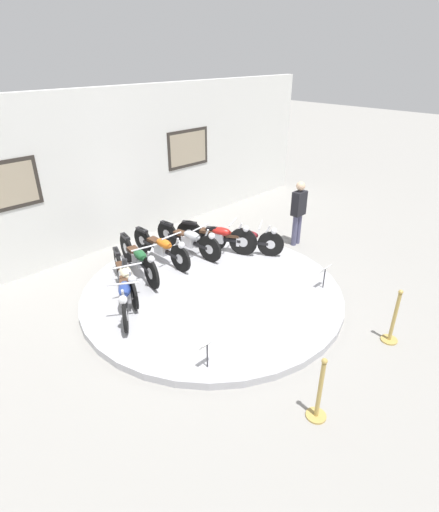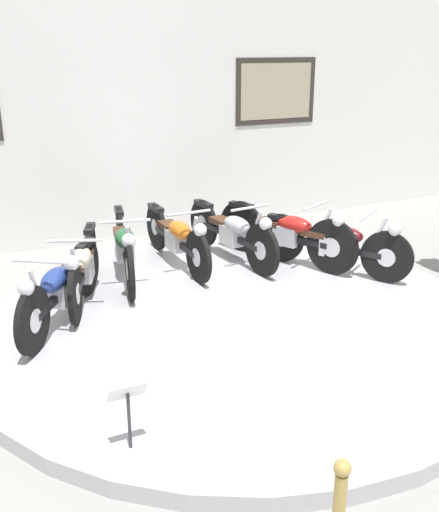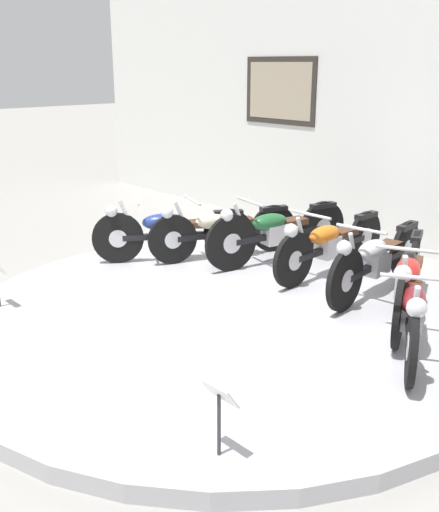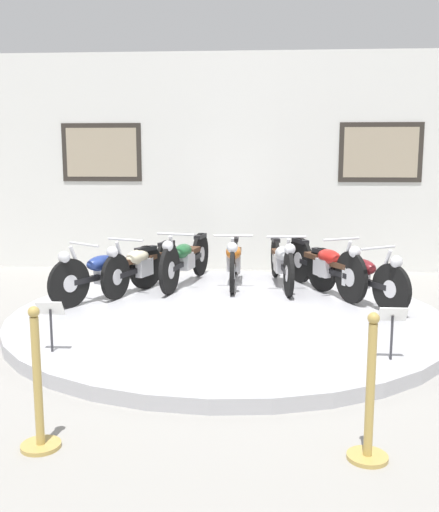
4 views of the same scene
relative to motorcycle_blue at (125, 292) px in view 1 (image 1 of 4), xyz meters
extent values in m
plane|color=gray|center=(1.62, -0.61, -0.52)|extent=(60.00, 60.00, 0.00)
cylinder|color=#ADADB2|center=(1.62, -0.61, -0.45)|extent=(5.21, 5.21, 0.14)
cube|color=silver|center=(1.62, 2.90, 1.35)|extent=(14.00, 0.20, 3.74)
cube|color=#2D2823|center=(-0.78, 2.79, 1.54)|extent=(1.40, 0.02, 1.00)
cube|color=tan|center=(-0.78, 2.79, 1.54)|extent=(1.24, 0.02, 0.84)
cube|color=#2D2823|center=(4.02, 2.79, 1.54)|extent=(1.40, 0.02, 1.00)
cube|color=tan|center=(4.02, 2.79, 1.54)|extent=(1.24, 0.02, 0.84)
cylinder|color=black|center=(-0.35, -0.53, -0.07)|extent=(0.39, 0.55, 0.62)
cylinder|color=silver|center=(-0.35, -0.53, -0.07)|extent=(0.17, 0.22, 0.22)
cylinder|color=black|center=(0.40, 0.60, -0.07)|extent=(0.39, 0.55, 0.62)
cylinder|color=silver|center=(0.40, 0.60, -0.07)|extent=(0.17, 0.22, 0.22)
cube|color=black|center=(0.02, 0.04, -0.07)|extent=(0.75, 1.07, 0.07)
cube|color=silver|center=(0.00, 0.00, -0.05)|extent=(0.34, 0.38, 0.24)
ellipsoid|color=navy|center=(-0.05, -0.08, 0.11)|extent=(0.45, 0.52, 0.20)
cube|color=#472D1E|center=(0.15, 0.22, 0.07)|extent=(0.34, 0.38, 0.07)
cube|color=black|center=(0.40, 0.60, 0.20)|extent=(0.28, 0.35, 0.06)
cylinder|color=silver|center=(-0.27, -0.40, 0.13)|extent=(0.18, 0.23, 0.54)
cylinder|color=silver|center=(-0.21, -0.31, 0.39)|extent=(0.47, 0.33, 0.03)
sphere|color=silver|center=(-0.38, -0.58, 0.27)|extent=(0.15, 0.15, 0.15)
cylinder|color=black|center=(0.12, -0.06, -0.07)|extent=(0.26, 0.59, 0.61)
cylinder|color=silver|center=(0.12, -0.06, -0.07)|extent=(0.14, 0.22, 0.21)
cylinder|color=black|center=(0.60, 1.20, -0.07)|extent=(0.26, 0.59, 0.61)
cylinder|color=silver|center=(0.60, 1.20, -0.07)|extent=(0.14, 0.22, 0.21)
cube|color=black|center=(0.36, 0.57, -0.07)|extent=(0.50, 1.19, 0.07)
cube|color=silver|center=(0.35, 0.53, -0.05)|extent=(0.30, 0.37, 0.24)
ellipsoid|color=beige|center=(0.31, 0.44, 0.11)|extent=(0.37, 0.53, 0.20)
cube|color=#472D1E|center=(0.44, 0.78, 0.07)|extent=(0.30, 0.37, 0.07)
cube|color=black|center=(0.60, 1.20, 0.18)|extent=(0.22, 0.37, 0.06)
cylinder|color=silver|center=(0.18, 0.08, 0.13)|extent=(0.13, 0.25, 0.54)
cylinder|color=silver|center=(0.21, 0.18, 0.39)|extent=(0.52, 0.22, 0.03)
sphere|color=silver|center=(0.10, -0.12, 0.27)|extent=(0.15, 0.15, 0.15)
cylinder|color=black|center=(0.78, 0.27, -0.04)|extent=(0.20, 0.67, 0.67)
cylinder|color=silver|center=(0.78, 0.27, -0.04)|extent=(0.11, 0.24, 0.24)
cylinder|color=black|center=(1.07, 1.59, -0.04)|extent=(0.20, 0.67, 0.67)
cylinder|color=silver|center=(1.07, 1.59, -0.04)|extent=(0.11, 0.24, 0.24)
cube|color=black|center=(0.93, 0.93, -0.04)|extent=(0.33, 1.23, 0.07)
cube|color=silver|center=(0.92, 0.90, -0.02)|extent=(0.26, 0.36, 0.24)
ellipsoid|color=#1E562D|center=(0.90, 0.80, 0.14)|extent=(0.32, 0.52, 0.20)
cube|color=#472D1E|center=(0.97, 1.15, 0.10)|extent=(0.26, 0.36, 0.07)
cube|color=black|center=(1.07, 1.59, 0.25)|extent=(0.17, 0.37, 0.06)
cylinder|color=silver|center=(0.82, 0.42, 0.16)|extent=(0.10, 0.25, 0.54)
cylinder|color=silver|center=(0.84, 0.53, 0.42)|extent=(0.53, 0.15, 0.03)
sphere|color=silver|center=(0.77, 0.22, 0.30)|extent=(0.15, 0.15, 0.15)
cylinder|color=black|center=(1.63, 0.39, -0.07)|extent=(0.06, 0.62, 0.61)
cylinder|color=silver|center=(1.63, 0.39, -0.07)|extent=(0.07, 0.22, 0.22)
cylinder|color=black|center=(1.61, 1.74, -0.07)|extent=(0.06, 0.62, 0.61)
cylinder|color=silver|center=(1.61, 1.74, -0.07)|extent=(0.07, 0.22, 0.22)
cube|color=black|center=(1.62, 1.06, -0.07)|extent=(0.09, 1.24, 0.07)
cube|color=silver|center=(1.62, 1.02, -0.05)|extent=(0.20, 0.32, 0.24)
ellipsoid|color=#D16619|center=(1.63, 0.92, 0.11)|extent=(0.23, 0.48, 0.20)
cube|color=#472D1E|center=(1.62, 1.28, 0.07)|extent=(0.20, 0.32, 0.07)
cube|color=black|center=(1.61, 1.74, 0.19)|extent=(0.11, 0.36, 0.06)
cylinder|color=silver|center=(1.63, 0.54, 0.13)|extent=(0.05, 0.25, 0.54)
cylinder|color=silver|center=(1.63, 0.65, 0.39)|extent=(0.54, 0.04, 0.03)
sphere|color=silver|center=(1.63, 0.33, 0.27)|extent=(0.15, 0.15, 0.15)
cylinder|color=black|center=(2.39, 0.26, -0.06)|extent=(0.13, 0.63, 0.63)
cylinder|color=silver|center=(2.39, 0.26, -0.06)|extent=(0.09, 0.23, 0.22)
cylinder|color=black|center=(2.24, 1.60, -0.06)|extent=(0.13, 0.63, 0.63)
cylinder|color=silver|center=(2.24, 1.60, -0.06)|extent=(0.09, 0.23, 0.22)
cube|color=black|center=(2.32, 0.93, -0.06)|extent=(0.21, 1.24, 0.07)
cube|color=silver|center=(2.32, 0.89, -0.04)|extent=(0.23, 0.34, 0.24)
ellipsoid|color=#B2B5BA|center=(2.33, 0.80, 0.12)|extent=(0.27, 0.50, 0.20)
cube|color=#472D1E|center=(2.29, 1.15, 0.08)|extent=(0.23, 0.34, 0.07)
cube|color=black|center=(2.24, 1.60, 0.21)|extent=(0.14, 0.37, 0.06)
cylinder|color=silver|center=(2.38, 0.41, 0.14)|extent=(0.07, 0.25, 0.54)
cylinder|color=silver|center=(2.37, 0.52, 0.40)|extent=(0.54, 0.09, 0.03)
sphere|color=silver|center=(2.40, 0.20, 0.28)|extent=(0.15, 0.15, 0.15)
cylinder|color=black|center=(3.17, -0.04, -0.04)|extent=(0.34, 0.63, 0.67)
cylinder|color=silver|center=(3.17, -0.04, -0.04)|extent=(0.16, 0.24, 0.24)
cylinder|color=black|center=(2.60, 1.18, -0.04)|extent=(0.34, 0.63, 0.67)
cylinder|color=silver|center=(2.60, 1.18, -0.04)|extent=(0.16, 0.24, 0.24)
cube|color=black|center=(2.89, 0.57, -0.04)|extent=(0.59, 1.15, 0.07)
cube|color=silver|center=(2.90, 0.53, -0.02)|extent=(0.32, 0.37, 0.24)
ellipsoid|color=red|center=(2.95, 0.44, 0.14)|extent=(0.40, 0.53, 0.20)
cube|color=#472D1E|center=(2.79, 0.77, 0.10)|extent=(0.32, 0.37, 0.07)
cube|color=black|center=(2.60, 1.18, 0.25)|extent=(0.24, 0.37, 0.06)
cylinder|color=silver|center=(3.11, 0.09, 0.16)|extent=(0.15, 0.25, 0.54)
cylinder|color=silver|center=(3.06, 0.19, 0.42)|extent=(0.50, 0.26, 0.03)
sphere|color=silver|center=(3.20, -0.10, 0.30)|extent=(0.15, 0.15, 0.15)
cylinder|color=black|center=(3.58, -0.54, -0.07)|extent=(0.37, 0.55, 0.61)
cylinder|color=silver|center=(3.58, -0.54, -0.07)|extent=(0.17, 0.22, 0.21)
cylinder|color=black|center=(2.87, 0.61, -0.07)|extent=(0.37, 0.55, 0.61)
cylinder|color=silver|center=(2.87, 0.61, -0.07)|extent=(0.17, 0.22, 0.21)
cube|color=black|center=(3.22, 0.04, -0.07)|extent=(0.72, 1.09, 0.07)
cube|color=silver|center=(3.24, 0.00, -0.05)|extent=(0.34, 0.38, 0.24)
ellipsoid|color=maroon|center=(3.30, -0.08, 0.11)|extent=(0.44, 0.52, 0.20)
cube|color=#472D1E|center=(3.11, 0.22, 0.07)|extent=(0.34, 0.38, 0.07)
cube|color=black|center=(2.87, 0.61, 0.19)|extent=(0.28, 0.36, 0.06)
cylinder|color=silver|center=(3.50, -0.41, 0.13)|extent=(0.17, 0.24, 0.54)
cylinder|color=silver|center=(3.44, -0.32, 0.39)|extent=(0.48, 0.31, 0.03)
sphere|color=silver|center=(3.61, -0.59, 0.27)|extent=(0.15, 0.15, 0.15)
cylinder|color=#333338|center=(0.00, -2.18, -0.17)|extent=(0.02, 0.02, 0.42)
cube|color=white|center=(0.00, -2.18, 0.06)|extent=(0.26, 0.11, 0.15)
cylinder|color=#333338|center=(3.24, -2.18, -0.17)|extent=(0.02, 0.02, 0.42)
cube|color=white|center=(3.24, -2.18, 0.06)|extent=(0.26, 0.11, 0.15)
cylinder|color=#4C4C6B|center=(4.71, -0.41, -0.12)|extent=(0.13, 0.13, 0.80)
cylinder|color=#4C4C6B|center=(4.87, -0.41, -0.12)|extent=(0.13, 0.13, 0.80)
cube|color=black|center=(4.79, -0.41, 0.59)|extent=(0.36, 0.22, 0.60)
sphere|color=beige|center=(4.79, -0.41, 1.02)|extent=(0.22, 0.22, 0.22)
cylinder|color=tan|center=(0.49, -3.81, -0.50)|extent=(0.28, 0.28, 0.03)
cylinder|color=tan|center=(0.49, -3.81, -0.04)|extent=(0.06, 0.06, 0.95)
sphere|color=tan|center=(0.49, -3.81, 0.47)|extent=(0.08, 0.08, 0.08)
cylinder|color=tan|center=(2.75, -3.81, -0.50)|extent=(0.28, 0.28, 0.03)
cylinder|color=tan|center=(2.75, -3.81, -0.04)|extent=(0.06, 0.06, 0.95)
sphere|color=tan|center=(2.75, -3.81, 0.47)|extent=(0.08, 0.08, 0.08)
camera|label=1|loc=(-3.14, -5.58, 3.93)|focal=28.00mm
camera|label=2|loc=(-0.92, -5.52, 2.21)|focal=42.00mm
camera|label=3|loc=(5.57, -4.32, 1.94)|focal=42.00mm
camera|label=4|loc=(2.02, -7.63, 1.53)|focal=42.00mm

